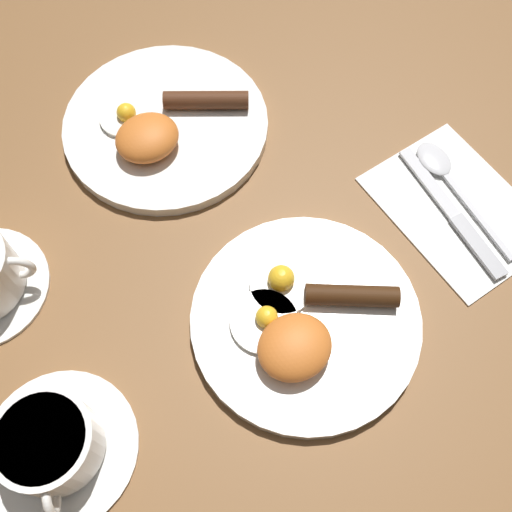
# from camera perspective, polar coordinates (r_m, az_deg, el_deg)

# --- Properties ---
(ground_plane) EXTENTS (3.00, 3.00, 0.00)m
(ground_plane) POSITION_cam_1_polar(r_m,az_deg,el_deg) (0.65, 4.68, -6.35)
(ground_plane) COLOR brown
(breakfast_plate_near) EXTENTS (0.24, 0.24, 0.05)m
(breakfast_plate_near) POSITION_cam_1_polar(r_m,az_deg,el_deg) (0.63, 4.52, -6.23)
(breakfast_plate_near) COLOR white
(breakfast_plate_near) RESTS_ON ground_plane
(breakfast_plate_far) EXTENTS (0.26, 0.26, 0.05)m
(breakfast_plate_far) POSITION_cam_1_polar(r_m,az_deg,el_deg) (0.77, -8.69, 12.20)
(breakfast_plate_far) COLOR white
(breakfast_plate_far) RESTS_ON ground_plane
(teacup_near) EXTENTS (0.15, 0.15, 0.06)m
(teacup_near) POSITION_cam_1_polar(r_m,az_deg,el_deg) (0.62, -18.87, -16.67)
(teacup_near) COLOR white
(teacup_near) RESTS_ON ground_plane
(napkin) EXTENTS (0.15, 0.20, 0.01)m
(napkin) POSITION_cam_1_polar(r_m,az_deg,el_deg) (0.74, 18.60, 4.39)
(napkin) COLOR white
(napkin) RESTS_ON ground_plane
(knife) EXTENTS (0.03, 0.19, 0.01)m
(knife) POSITION_cam_1_polar(r_m,az_deg,el_deg) (0.73, 18.53, 3.46)
(knife) COLOR silver
(knife) RESTS_ON napkin
(spoon) EXTENTS (0.04, 0.18, 0.01)m
(spoon) POSITION_cam_1_polar(r_m,az_deg,el_deg) (0.76, 17.37, 7.80)
(spoon) COLOR silver
(spoon) RESTS_ON napkin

